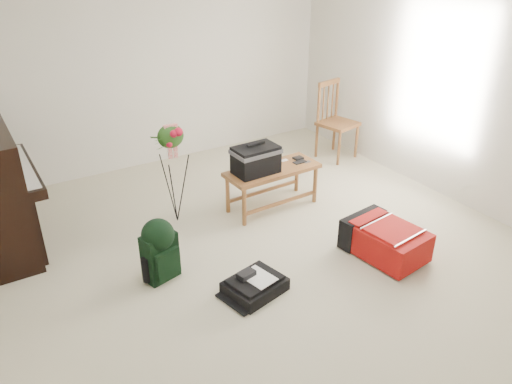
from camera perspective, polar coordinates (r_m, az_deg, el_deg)
floor at (r=4.95m, az=1.50°, el=-7.13°), size 5.00×5.50×0.01m
wall_back at (r=6.74m, az=-11.60°, el=13.43°), size 5.00×0.04×2.50m
wall_right at (r=6.06m, az=22.24°, el=10.45°), size 0.04×5.50×2.50m
bench at (r=5.46m, az=0.57°, el=3.38°), size 1.09×0.46×0.83m
dining_chair at (r=7.04m, az=9.15°, el=7.98°), size 0.54×0.54×1.06m
red_suitcase at (r=5.04m, az=14.11°, el=-5.07°), size 0.59×0.81×0.32m
black_duffel at (r=4.44m, az=-0.15°, el=-10.54°), size 0.56×0.49×0.21m
green_backpack at (r=4.54m, az=-11.00°, el=-6.19°), size 0.34×0.31×0.60m
flower_stand at (r=5.32m, az=-9.39°, el=2.00°), size 0.39×0.39×1.15m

